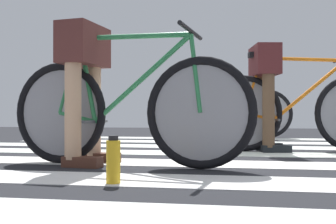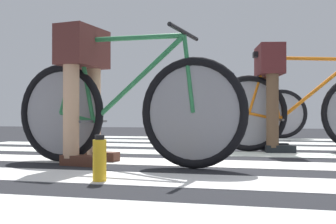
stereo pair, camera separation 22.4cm
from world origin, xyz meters
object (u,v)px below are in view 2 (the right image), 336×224
at_px(water_bottle, 100,159).
at_px(cyclist_2_of_3, 270,83).
at_px(bicycle_1_of_3, 122,109).
at_px(bicycle_2_of_3, 304,110).
at_px(cyclist_3_of_3, 226,95).
at_px(bicycle_3_of_3, 246,112).
at_px(cyclist_1_of_3, 83,75).

bearing_deg(water_bottle, cyclist_2_of_3, 66.17).
bearing_deg(water_bottle, bicycle_1_of_3, 100.52).
distance_m(bicycle_2_of_3, cyclist_2_of_3, 0.40).
bearing_deg(cyclist_3_of_3, bicycle_2_of_3, -63.59).
relative_size(bicycle_1_of_3, water_bottle, 7.16).
height_order(bicycle_1_of_3, bicycle_3_of_3, same).
bearing_deg(bicycle_3_of_3, cyclist_3_of_3, -180.00).
height_order(cyclist_1_of_3, bicycle_2_of_3, cyclist_1_of_3).
bearing_deg(cyclist_2_of_3, bicycle_2_of_3, 0.00).
xyz_separation_m(cyclist_1_of_3, cyclist_2_of_3, (1.31, 1.24, 0.02)).
xyz_separation_m(cyclist_1_of_3, bicycle_3_of_3, (0.99, 3.54, -0.24)).
distance_m(bicycle_3_of_3, water_bottle, 4.32).
bearing_deg(bicycle_1_of_3, cyclist_2_of_3, 60.47).
bearing_deg(cyclist_3_of_3, bicycle_1_of_3, -91.92).
height_order(cyclist_2_of_3, water_bottle, cyclist_2_of_3).
bearing_deg(bicycle_3_of_3, cyclist_1_of_3, -101.64).
distance_m(bicycle_2_of_3, water_bottle, 2.37).
bearing_deg(cyclist_1_of_3, bicycle_1_of_3, -0.00).
height_order(cyclist_1_of_3, cyclist_2_of_3, cyclist_2_of_3).
relative_size(bicycle_2_of_3, cyclist_3_of_3, 1.73).
xyz_separation_m(bicycle_1_of_3, cyclist_2_of_3, (1.00, 1.29, 0.26)).
distance_m(bicycle_2_of_3, bicycle_3_of_3, 2.33).
relative_size(bicycle_2_of_3, water_bottle, 7.13).
relative_size(bicycle_3_of_3, cyclist_3_of_3, 1.75).
height_order(bicycle_3_of_3, water_bottle, bicycle_3_of_3).
bearing_deg(cyclist_1_of_3, cyclist_2_of_3, 51.86).
distance_m(cyclist_1_of_3, bicycle_2_of_3, 2.08).
xyz_separation_m(cyclist_1_of_3, bicycle_2_of_3, (1.62, 1.30, -0.24)).
distance_m(cyclist_2_of_3, cyclist_3_of_3, 2.41).
xyz_separation_m(cyclist_1_of_3, cyclist_3_of_3, (0.68, 3.56, 0.02)).
bearing_deg(cyclist_3_of_3, cyclist_1_of_3, -96.83).
height_order(cyclist_2_of_3, bicycle_3_of_3, cyclist_2_of_3).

